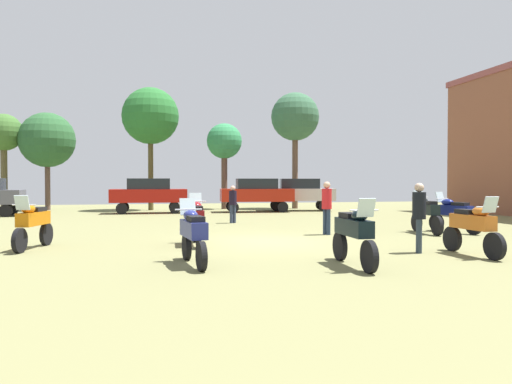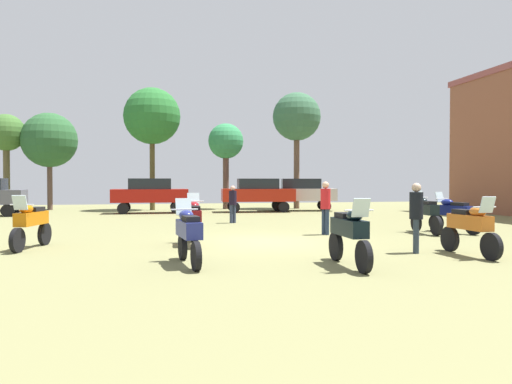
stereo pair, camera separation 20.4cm
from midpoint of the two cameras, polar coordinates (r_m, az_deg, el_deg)
The scene contains 19 objects.
ground_plane at distance 14.97m, azimuth 0.74°, elevation -5.85°, with size 44.00×52.00×0.02m.
motorcycle_1 at distance 14.62m, azimuth -24.88°, elevation -3.23°, with size 0.75×2.16×1.48m.
motorcycle_4 at distance 18.88m, azimuth 21.74°, elevation -2.25°, with size 0.83×2.16×1.45m.
motorcycle_5 at distance 10.78m, azimuth 10.81°, elevation -4.64°, with size 0.62×2.30×1.50m.
motorcycle_6 at distance 13.24m, azimuth 23.53°, elevation -3.66°, with size 0.62×2.22×1.49m.
motorcycle_7 at distance 18.30m, azimuth 18.89°, elevation -2.27°, with size 0.62×2.15×1.51m.
motorcycle_8 at distance 10.89m, azimuth -7.86°, elevation -4.71°, with size 0.64×2.15×1.45m.
motorcycle_9 at distance 14.29m, azimuth -7.33°, elevation -3.22°, with size 0.62×2.12×1.49m.
car_2 at distance 28.85m, azimuth -12.56°, elevation -0.10°, with size 4.33×1.87×2.00m.
car_3 at distance 29.32m, azimuth -0.13°, elevation -0.05°, with size 4.43×2.13×2.00m.
car_4 at distance 30.67m, azimuth 4.88°, elevation 0.00°, with size 4.56×2.58×2.00m.
person_1 at distance 13.21m, azimuth 18.03°, elevation -2.21°, with size 0.46×0.46×1.80m.
person_2 at distance 21.55m, azimuth -2.98°, elevation -1.10°, with size 0.46×0.46×1.64m.
person_3 at distance 17.01m, azimuth 7.89°, elevation -1.33°, with size 0.45×0.45×1.83m.
tree_1 at distance 34.10m, azimuth -23.29°, elevation 5.55°, with size 3.49×3.49×6.22m.
tree_2 at distance 32.65m, azimuth -3.89°, elevation 5.73°, with size 2.34×2.34×5.67m.
tree_3 at distance 34.65m, azimuth -27.46°, elevation 5.95°, with size 2.31×2.31×6.06m.
tree_4 at distance 33.43m, azimuth 4.40°, elevation 8.60°, with size 3.23×3.23×7.81m.
tree_5 at distance 32.20m, azimuth -12.36°, elevation 8.58°, with size 3.59×3.59×7.79m.
Camera 1 is at (-3.42, -14.45, 1.86)m, focal length 34.37 mm.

